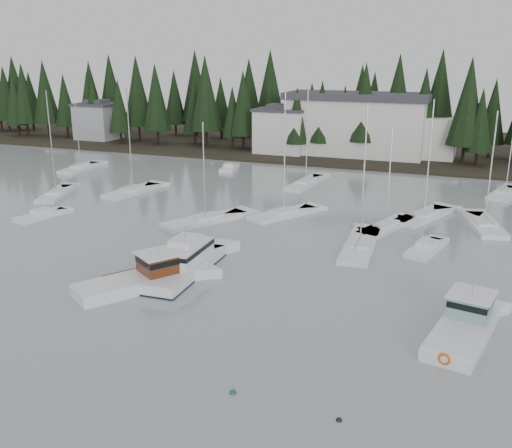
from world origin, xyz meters
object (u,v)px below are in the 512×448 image
at_px(sailboat_0, 205,221).
at_px(sailboat_6, 81,169).
at_px(sailboat_12, 360,247).
at_px(house_far_west, 98,120).
at_px(lobster_boat_brown, 143,279).
at_px(sailboat_5, 386,228).
at_px(sailboat_7, 57,195).
at_px(runabout_3, 229,169).
at_px(sailboat_13, 424,217).
at_px(harbor_inn, 368,125).
at_px(sailboat_1, 505,195).
at_px(sailboat_8, 284,215).
at_px(sailboat_2, 484,226).
at_px(sailboat_11, 133,192).
at_px(cabin_cruiser_center, 185,265).
at_px(runabout_0, 42,216).
at_px(runabout_1, 426,250).
at_px(house_west, 282,130).
at_px(sailboat_10, 306,184).
at_px(lobster_boat_teal, 464,328).

bearing_deg(sailboat_0, sailboat_6, 87.94).
bearing_deg(sailboat_12, house_far_west, 49.45).
relative_size(lobster_boat_brown, sailboat_5, 0.89).
height_order(sailboat_7, runabout_3, sailboat_7).
bearing_deg(sailboat_13, lobster_boat_brown, 168.35).
relative_size(sailboat_5, sailboat_13, 0.83).
distance_m(house_far_west, harbor_inn, 57.07).
height_order(harbor_inn, sailboat_1, sailboat_1).
bearing_deg(house_far_west, sailboat_8, -36.25).
bearing_deg(sailboat_7, sailboat_0, -120.21).
height_order(sailboat_2, sailboat_11, sailboat_11).
bearing_deg(harbor_inn, cabin_cruiser_center, -93.05).
bearing_deg(sailboat_1, runabout_0, 137.86).
relative_size(harbor_inn, runabout_1, 4.36).
relative_size(house_west, sailboat_8, 0.66).
bearing_deg(sailboat_10, sailboat_7, 127.39).
distance_m(sailboat_10, sailboat_13, 21.03).
distance_m(sailboat_11, runabout_3, 20.20).
height_order(sailboat_12, sailboat_13, sailboat_12).
relative_size(sailboat_2, runabout_0, 1.99).
height_order(sailboat_2, sailboat_12, sailboat_12).
bearing_deg(lobster_boat_brown, house_west, 41.92).
distance_m(harbor_inn, sailboat_12, 51.49).
bearing_deg(sailboat_10, lobster_boat_brown, -177.52).
xyz_separation_m(sailboat_11, runabout_1, (39.15, -9.89, 0.05)).
bearing_deg(runabout_3, sailboat_12, -149.99).
bearing_deg(house_far_west, sailboat_7, -59.92).
bearing_deg(sailboat_1, sailboat_10, 113.43).
distance_m(harbor_inn, lobster_boat_brown, 66.38).
bearing_deg(house_west, sailboat_2, -44.75).
relative_size(lobster_boat_teal, sailboat_0, 0.80).
relative_size(cabin_cruiser_center, sailboat_13, 0.80).
xyz_separation_m(sailboat_8, runabout_1, (16.54, -6.59, 0.05)).
bearing_deg(runabout_3, harbor_inn, -55.27).
bearing_deg(cabin_cruiser_center, house_far_west, 38.71).
distance_m(lobster_boat_teal, sailboat_0, 33.02).
distance_m(harbor_inn, sailboat_7, 54.94).
relative_size(runabout_0, runabout_3, 1.12).
bearing_deg(sailboat_1, sailboat_0, 145.19).
distance_m(sailboat_11, sailboat_12, 35.03).
xyz_separation_m(harbor_inn, sailboat_7, (-32.28, -44.09, -5.69)).
relative_size(sailboat_1, sailboat_12, 1.06).
distance_m(sailboat_5, runabout_3, 37.30).
xyz_separation_m(cabin_cruiser_center, lobster_boat_teal, (22.68, -3.24, -0.12)).
bearing_deg(sailboat_5, sailboat_1, -11.79).
xyz_separation_m(lobster_boat_brown, sailboat_13, (18.98, 28.85, -0.49)).
bearing_deg(sailboat_10, runabout_0, 144.56).
distance_m(house_far_west, sailboat_13, 79.59).
bearing_deg(sailboat_10, sailboat_2, -113.67).
distance_m(lobster_boat_teal, sailboat_1, 43.60).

